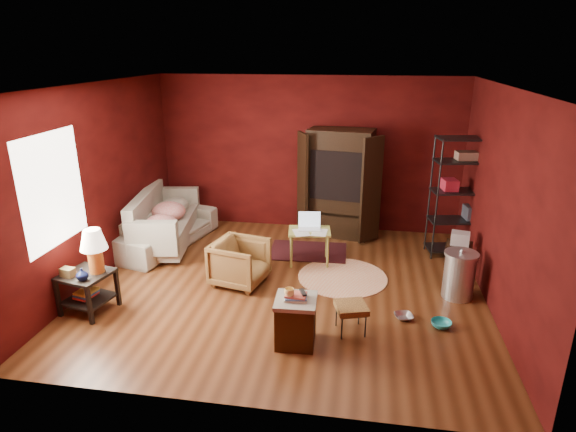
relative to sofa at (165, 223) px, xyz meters
name	(u,v)px	position (x,y,z in m)	size (l,w,h in m)	color
room	(283,193)	(2.25, -1.18, 0.99)	(5.54, 5.04, 2.84)	brown
sofa	(165,223)	(0.00, 0.00, 0.00)	(2.11, 0.62, 0.82)	#9D9988
armchair	(240,260)	(1.63, -1.19, -0.05)	(0.70, 0.66, 0.72)	black
pet_bowl_steel	(404,311)	(3.91, -1.80, -0.29)	(0.23, 0.06, 0.23)	#B4B6BC
pet_bowl_turquoise	(442,318)	(4.36, -1.92, -0.29)	(0.25, 0.08, 0.25)	#25A8AD
vase	(82,274)	(-0.04, -2.42, 0.20)	(0.15, 0.16, 0.15)	#0C143C
mug	(289,291)	(2.57, -2.59, 0.28)	(0.11, 0.09, 0.11)	#FDD67B
side_table	(90,263)	(-0.05, -2.21, 0.26)	(0.67, 0.67, 1.12)	black
sofa_cushions	(163,222)	(-0.04, 0.01, 0.01)	(1.13, 2.14, 0.85)	#9D9988
hamper	(296,320)	(2.64, -2.54, -0.11)	(0.49, 0.49, 0.66)	#44280F
footstool	(351,308)	(3.26, -2.20, -0.10)	(0.44, 0.44, 0.37)	black
rug_round	(342,277)	(3.09, -0.76, -0.41)	(1.61, 1.61, 0.01)	white
rug_oriental	(308,251)	(2.47, 0.09, -0.39)	(1.29, 0.89, 0.01)	#471318
laptop_desk	(309,234)	(2.53, -0.32, 0.09)	(0.70, 0.58, 0.80)	#A5AB4E
tv_armoire	(339,181)	(2.90, 1.00, 0.59)	(1.50, 0.95, 1.92)	black
wire_shelving	(463,192)	(4.90, 0.42, 0.66)	(1.01, 0.57, 1.95)	#262C2E
small_stand	(459,244)	(4.75, -0.52, 0.13)	(0.43, 0.43, 0.73)	black
trash_can	(459,275)	(4.67, -1.09, -0.08)	(0.52, 0.52, 0.71)	silver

